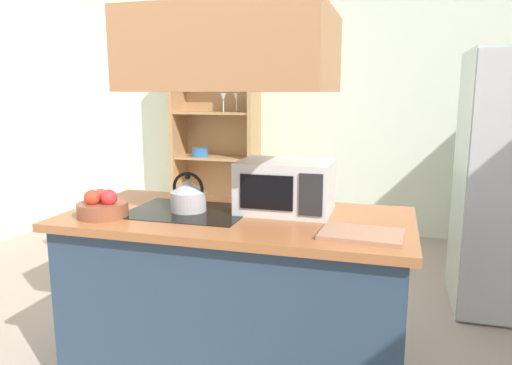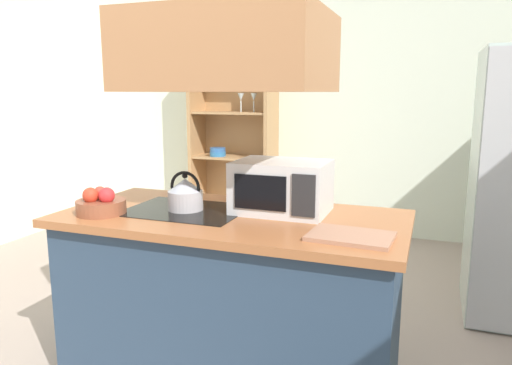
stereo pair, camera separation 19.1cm
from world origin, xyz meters
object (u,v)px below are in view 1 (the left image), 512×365
(cutting_board, at_px, (362,234))
(dish_cabinet, at_px, (217,149))
(fruit_bowl, at_px, (102,207))
(microwave, at_px, (286,186))
(kettle, at_px, (188,195))

(cutting_board, bearing_deg, dish_cabinet, 120.67)
(dish_cabinet, xyz_separation_m, fruit_bowl, (0.55, -3.02, 0.07))
(dish_cabinet, xyz_separation_m, microwave, (1.38, -2.67, 0.15))
(fruit_bowl, bearing_deg, microwave, 22.79)
(microwave, bearing_deg, fruit_bowl, -157.21)
(fruit_bowl, bearing_deg, dish_cabinet, 100.29)
(dish_cabinet, distance_m, microwave, 3.01)
(microwave, bearing_deg, cutting_board, -39.47)
(dish_cabinet, relative_size, fruit_bowl, 8.10)
(cutting_board, bearing_deg, kettle, 167.49)
(kettle, xyz_separation_m, fruit_bowl, (-0.36, -0.21, -0.04))
(dish_cabinet, height_order, microwave, dish_cabinet)
(dish_cabinet, xyz_separation_m, cutting_board, (1.78, -3.00, 0.03))
(kettle, relative_size, microwave, 0.44)
(dish_cabinet, distance_m, fruit_bowl, 3.07)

